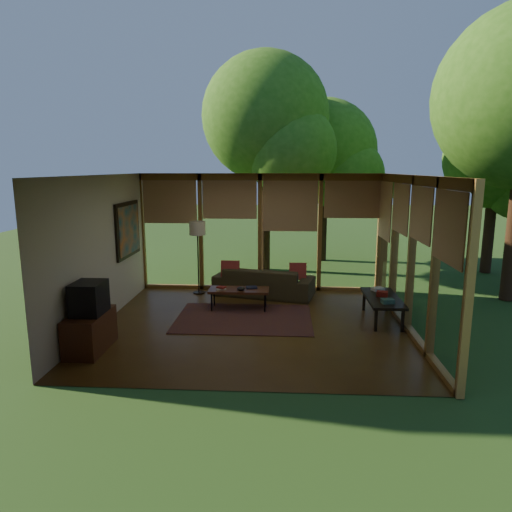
# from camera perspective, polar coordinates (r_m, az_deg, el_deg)

# --- Properties ---
(floor) EXTENTS (5.50, 5.50, 0.00)m
(floor) POSITION_cam_1_polar(r_m,az_deg,el_deg) (8.40, -0.39, -8.65)
(floor) COLOR brown
(floor) RESTS_ON ground
(ceiling) EXTENTS (5.50, 5.50, 0.00)m
(ceiling) POSITION_cam_1_polar(r_m,az_deg,el_deg) (7.91, -0.42, 10.09)
(ceiling) COLOR white
(ceiling) RESTS_ON ground
(wall_left) EXTENTS (0.04, 5.00, 2.70)m
(wall_left) POSITION_cam_1_polar(r_m,az_deg,el_deg) (8.67, -18.85, 0.61)
(wall_left) COLOR beige
(wall_left) RESTS_ON ground
(wall_front) EXTENTS (5.50, 0.04, 2.70)m
(wall_front) POSITION_cam_1_polar(r_m,az_deg,el_deg) (5.62, -2.08, -4.23)
(wall_front) COLOR beige
(wall_front) RESTS_ON ground
(window_wall_back) EXTENTS (5.50, 0.12, 2.70)m
(window_wall_back) POSITION_cam_1_polar(r_m,az_deg,el_deg) (10.51, 0.49, 2.93)
(window_wall_back) COLOR olive
(window_wall_back) RESTS_ON ground
(window_wall_right) EXTENTS (0.12, 5.00, 2.70)m
(window_wall_right) POSITION_cam_1_polar(r_m,az_deg,el_deg) (8.34, 18.82, 0.21)
(window_wall_right) COLOR olive
(window_wall_right) RESTS_ON ground
(exterior_lawn) EXTENTS (40.00, 40.00, 0.00)m
(exterior_lawn) POSITION_cam_1_polar(r_m,az_deg,el_deg) (17.80, 28.17, 0.51)
(exterior_lawn) COLOR #284A1C
(exterior_lawn) RESTS_ON ground
(tree_nw) EXTENTS (3.40, 3.40, 5.85)m
(tree_nw) POSITION_cam_1_polar(r_m,az_deg,el_deg) (12.70, 1.19, 16.91)
(tree_nw) COLOR #352013
(tree_nw) RESTS_ON ground
(tree_ne) EXTENTS (3.13, 3.13, 4.85)m
(tree_ne) POSITION_cam_1_polar(r_m,az_deg,el_deg) (14.16, 8.51, 12.71)
(tree_ne) COLOR #352013
(tree_ne) RESTS_ON ground
(tree_far) EXTENTS (2.65, 2.65, 4.41)m
(tree_far) POSITION_cam_1_polar(r_m,az_deg,el_deg) (13.74, 27.81, 10.74)
(tree_far) COLOR #352013
(tree_far) RESTS_ON ground
(rug) EXTENTS (2.55, 1.81, 0.01)m
(rug) POSITION_cam_1_polar(r_m,az_deg,el_deg) (8.76, -1.51, -7.78)
(rug) COLOR brown
(rug) RESTS_ON floor
(sofa) EXTENTS (2.33, 1.36, 0.64)m
(sofa) POSITION_cam_1_polar(r_m,az_deg,el_deg) (10.22, 1.00, -3.20)
(sofa) COLOR #3E361F
(sofa) RESTS_ON floor
(pillow_left) EXTENTS (0.41, 0.22, 0.43)m
(pillow_left) POSITION_cam_1_polar(r_m,az_deg,el_deg) (10.16, -3.24, -1.76)
(pillow_left) COLOR maroon
(pillow_left) RESTS_ON sofa
(pillow_right) EXTENTS (0.38, 0.20, 0.39)m
(pillow_right) POSITION_cam_1_polar(r_m,az_deg,el_deg) (10.11, 5.24, -1.96)
(pillow_right) COLOR maroon
(pillow_right) RESTS_ON sofa
(ct_book_lower) EXTENTS (0.22, 0.18, 0.03)m
(ct_book_lower) POSITION_cam_1_polar(r_m,az_deg,el_deg) (9.18, -4.36, -4.10)
(ct_book_lower) COLOR beige
(ct_book_lower) RESTS_ON coffee_table
(ct_book_upper) EXTENTS (0.20, 0.18, 0.03)m
(ct_book_upper) POSITION_cam_1_polar(r_m,az_deg,el_deg) (9.17, -4.37, -3.92)
(ct_book_upper) COLOR maroon
(ct_book_upper) RESTS_ON coffee_table
(ct_book_side) EXTENTS (0.24, 0.20, 0.03)m
(ct_book_side) POSITION_cam_1_polar(r_m,az_deg,el_deg) (9.25, -0.56, -3.95)
(ct_book_side) COLOR black
(ct_book_side) RESTS_ON coffee_table
(ct_bowl) EXTENTS (0.16, 0.16, 0.07)m
(ct_bowl) POSITION_cam_1_polar(r_m,az_deg,el_deg) (9.08, -1.90, -4.10)
(ct_bowl) COLOR black
(ct_bowl) RESTS_ON coffee_table
(media_cabinet) EXTENTS (0.50, 1.00, 0.60)m
(media_cabinet) POSITION_cam_1_polar(r_m,az_deg,el_deg) (7.68, -20.02, -8.89)
(media_cabinet) COLOR #502715
(media_cabinet) RESTS_ON floor
(television) EXTENTS (0.45, 0.55, 0.50)m
(television) POSITION_cam_1_polar(r_m,az_deg,el_deg) (7.51, -20.16, -4.95)
(television) COLOR black
(television) RESTS_ON media_cabinet
(console_book_a) EXTENTS (0.24, 0.19, 0.08)m
(console_book_a) POSITION_cam_1_polar(r_m,az_deg,el_deg) (8.47, 16.12, -5.43)
(console_book_a) COLOR #335A4C
(console_book_a) RESTS_ON side_console
(console_book_b) EXTENTS (0.24, 0.20, 0.09)m
(console_book_b) POSITION_cam_1_polar(r_m,az_deg,el_deg) (8.89, 15.50, -4.57)
(console_book_b) COLOR maroon
(console_book_b) RESTS_ON side_console
(console_book_c) EXTENTS (0.27, 0.23, 0.06)m
(console_book_c) POSITION_cam_1_polar(r_m,az_deg,el_deg) (9.27, 14.98, -4.01)
(console_book_c) COLOR beige
(console_book_c) RESTS_ON side_console
(floor_lamp) EXTENTS (0.36, 0.36, 1.65)m
(floor_lamp) POSITION_cam_1_polar(r_m,az_deg,el_deg) (10.26, -7.33, 2.95)
(floor_lamp) COLOR black
(floor_lamp) RESTS_ON floor
(coffee_table) EXTENTS (1.20, 0.50, 0.43)m
(coffee_table) POSITION_cam_1_polar(r_m,az_deg,el_deg) (9.20, -2.15, -4.35)
(coffee_table) COLOR #502715
(coffee_table) RESTS_ON floor
(side_console) EXTENTS (0.60, 1.40, 0.46)m
(side_console) POSITION_cam_1_polar(r_m,az_deg,el_deg) (8.86, 15.53, -5.23)
(side_console) COLOR black
(side_console) RESTS_ON floor
(wall_painting) EXTENTS (0.06, 1.35, 1.15)m
(wall_painting) POSITION_cam_1_polar(r_m,az_deg,el_deg) (9.93, -15.71, 3.20)
(wall_painting) COLOR black
(wall_painting) RESTS_ON wall_left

